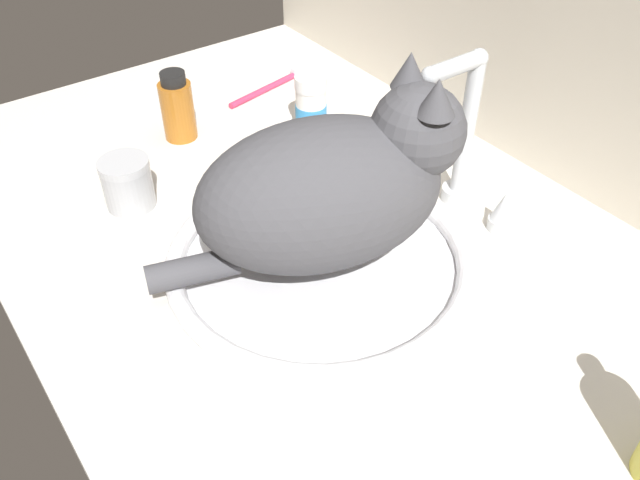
% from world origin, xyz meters
% --- Properties ---
extents(countertop, '(1.15, 0.69, 0.03)m').
position_xyz_m(countertop, '(0.00, 0.00, 0.01)').
color(countertop, silver).
rests_on(countertop, ground).
extents(backsplash_wall, '(1.15, 0.02, 0.32)m').
position_xyz_m(backsplash_wall, '(0.00, 0.36, 0.16)').
color(backsplash_wall, beige).
rests_on(backsplash_wall, ground).
extents(sink_basin, '(0.36, 0.36, 0.02)m').
position_xyz_m(sink_basin, '(0.05, -0.02, 0.04)').
color(sink_basin, white).
rests_on(sink_basin, countertop).
extents(faucet, '(0.19, 0.11, 0.21)m').
position_xyz_m(faucet, '(0.05, 0.20, 0.11)').
color(faucet, silver).
rests_on(faucet, countertop).
extents(cat, '(0.25, 0.36, 0.22)m').
position_xyz_m(cat, '(0.05, -0.00, 0.14)').
color(cat, '#4C4C51').
rests_on(cat, sink_basin).
extents(amber_bottle, '(0.05, 0.05, 0.10)m').
position_xyz_m(amber_bottle, '(-0.31, -0.02, 0.08)').
color(amber_bottle, '#B2661E').
rests_on(amber_bottle, countertop).
extents(pill_bottle, '(0.05, 0.05, 0.09)m').
position_xyz_m(pill_bottle, '(-0.21, 0.15, 0.07)').
color(pill_bottle, white).
rests_on(pill_bottle, countertop).
extents(metal_jar, '(0.06, 0.06, 0.07)m').
position_xyz_m(metal_jar, '(-0.19, -0.15, 0.06)').
color(metal_jar, '#B2B5BA').
rests_on(metal_jar, countertop).
extents(toothbrush, '(0.05, 0.17, 0.02)m').
position_xyz_m(toothbrush, '(-0.36, 0.17, 0.04)').
color(toothbrush, '#D83359').
rests_on(toothbrush, countertop).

